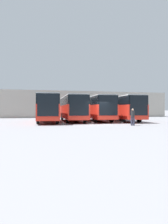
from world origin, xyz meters
TOP-DOWN VIEW (x-y plane):
  - ground_plane at (0.00, 0.00)m, footprint 600.00×600.00m
  - bus_0 at (-5.17, -5.82)m, footprint 3.39×12.42m
  - curb_divider_0 at (-3.45, -4.00)m, footprint 0.71×6.19m
  - bus_1 at (-1.72, -6.52)m, footprint 3.39×12.42m
  - curb_divider_1 at (-0.00, -4.71)m, footprint 0.71×6.19m
  - bus_2 at (1.72, -6.40)m, footprint 3.39×12.42m
  - curb_divider_2 at (3.45, -4.58)m, footprint 0.71×6.19m
  - bus_3 at (5.17, -5.54)m, footprint 3.39×12.42m
  - pedestrian at (-2.66, 2.74)m, footprint 0.52×0.52m
  - station_building at (0.00, -25.12)m, footprint 44.86×12.54m

SIDE VIEW (x-z plane):
  - ground_plane at x=0.00m, z-range 0.00..0.00m
  - curb_divider_0 at x=-3.45m, z-range 0.00..0.15m
  - curb_divider_1 at x=0.00m, z-range 0.00..0.15m
  - curb_divider_2 at x=3.45m, z-range 0.00..0.15m
  - pedestrian at x=-2.66m, z-range 0.06..1.77m
  - bus_0 at x=-5.17m, z-range 0.19..3.58m
  - bus_1 at x=-1.72m, z-range 0.19..3.58m
  - bus_2 at x=1.72m, z-range 0.19..3.58m
  - bus_3 at x=5.17m, z-range 0.19..3.58m
  - station_building at x=0.00m, z-range 0.03..5.45m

